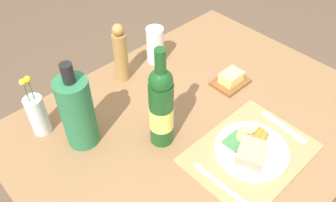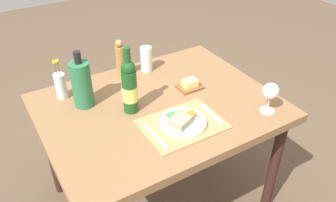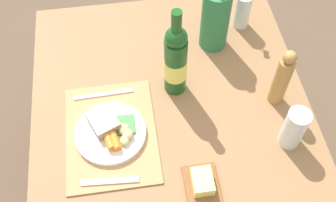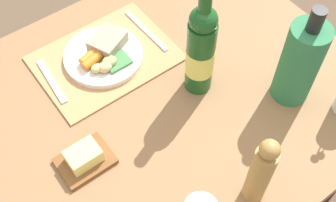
{
  "view_description": "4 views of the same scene",
  "coord_description": "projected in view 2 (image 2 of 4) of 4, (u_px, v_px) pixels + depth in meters",
  "views": [
    {
      "loc": [
        -0.62,
        -0.51,
        1.57
      ],
      "look_at": [
        -0.09,
        0.06,
        0.82
      ],
      "focal_mm": 37.09,
      "sensor_mm": 36.0,
      "label": 1
    },
    {
      "loc": [
        -0.72,
        -1.28,
        1.74
      ],
      "look_at": [
        0.03,
        -0.04,
        0.75
      ],
      "focal_mm": 37.24,
      "sensor_mm": 36.0,
      "label": 2
    },
    {
      "loc": [
        0.69,
        -0.12,
        1.86
      ],
      "look_at": [
        -0.07,
        -0.01,
        0.74
      ],
      "focal_mm": 44.24,
      "sensor_mm": 36.0,
      "label": 3
    },
    {
      "loc": [
        0.35,
        0.55,
        1.67
      ],
      "look_at": [
        -0.04,
        0.03,
        0.74
      ],
      "focal_mm": 46.23,
      "sensor_mm": 36.0,
      "label": 4
    }
  ],
  "objects": [
    {
      "name": "fork",
      "position": [
        156.0,
        136.0,
        1.57
      ],
      "size": [
        0.02,
        0.2,
        0.0
      ],
      "primitive_type": "cube",
      "rotation": [
        0.0,
        0.0,
        0.03
      ],
      "color": "silver",
      "rests_on": "placemat"
    },
    {
      "name": "dining_table",
      "position": [
        159.0,
        116.0,
        1.83
      ],
      "size": [
        1.18,
        0.92,
        0.72
      ],
      "color": "olive",
      "rests_on": "ground_plane"
    },
    {
      "name": "wine_bottle",
      "position": [
        130.0,
        87.0,
        1.67
      ],
      "size": [
        0.07,
        0.07,
        0.35
      ],
      "color": "#194E1E",
      "rests_on": "dining_table"
    },
    {
      "name": "placemat",
      "position": [
        182.0,
        124.0,
        1.65
      ],
      "size": [
        0.38,
        0.28,
        0.01
      ],
      "primitive_type": "cube",
      "color": "tan",
      "rests_on": "dining_table"
    },
    {
      "name": "butter_dish",
      "position": [
        190.0,
        85.0,
        1.91
      ],
      "size": [
        0.13,
        0.1,
        0.05
      ],
      "color": "brown",
      "rests_on": "dining_table"
    },
    {
      "name": "flower_vase",
      "position": [
        61.0,
        85.0,
        1.8
      ],
      "size": [
        0.06,
        0.06,
        0.23
      ],
      "color": "silver",
      "rests_on": "dining_table"
    },
    {
      "name": "wine_glass",
      "position": [
        271.0,
        92.0,
        1.68
      ],
      "size": [
        0.08,
        0.08,
        0.16
      ],
      "color": "white",
      "rests_on": "dining_table"
    },
    {
      "name": "knife",
      "position": [
        212.0,
        114.0,
        1.71
      ],
      "size": [
        0.03,
        0.17,
        0.0
      ],
      "primitive_type": "cube",
      "rotation": [
        0.0,
        0.0,
        -0.07
      ],
      "color": "silver",
      "rests_on": "placemat"
    },
    {
      "name": "water_tumbler",
      "position": [
        146.0,
        61.0,
        2.05
      ],
      "size": [
        0.07,
        0.07,
        0.15
      ],
      "color": "silver",
      "rests_on": "dining_table"
    },
    {
      "name": "dinner_plate",
      "position": [
        183.0,
        121.0,
        1.64
      ],
      "size": [
        0.23,
        0.23,
        0.05
      ],
      "color": "white",
      "rests_on": "placemat"
    },
    {
      "name": "pepper_mill",
      "position": [
        120.0,
        60.0,
        1.96
      ],
      "size": [
        0.05,
        0.05,
        0.23
      ],
      "color": "#AB7E41",
      "rests_on": "dining_table"
    },
    {
      "name": "ground_plane",
      "position": [
        160.0,
        197.0,
        2.2
      ],
      "size": [
        8.0,
        8.0,
        0.0
      ],
      "primitive_type": "plane",
      "color": "brown"
    },
    {
      "name": "cooler_bottle",
      "position": [
        82.0,
        84.0,
        1.72
      ],
      "size": [
        0.1,
        0.1,
        0.3
      ],
      "color": "#2B7446",
      "rests_on": "dining_table"
    }
  ]
}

